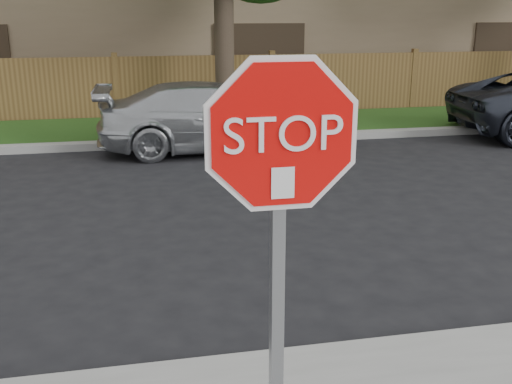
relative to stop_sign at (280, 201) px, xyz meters
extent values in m
plane|color=black|center=(-1.08, 1.48, -1.83)|extent=(90.00, 90.00, 0.00)
cube|color=gray|center=(-1.08, 9.63, -1.75)|extent=(70.00, 0.30, 0.15)
cube|color=#1E4714|center=(-1.08, 11.28, -1.77)|extent=(70.00, 3.00, 0.12)
cube|color=brown|center=(-1.08, 12.88, -1.03)|extent=(70.00, 0.12, 1.60)
cube|color=#8A7355|center=(-1.08, 18.48, 1.17)|extent=(34.00, 8.00, 6.00)
cylinder|color=#382B21|center=(1.42, 11.18, 0.13)|extent=(0.44, 0.44, 3.92)
cube|color=gray|center=(0.00, 0.05, -0.58)|extent=(0.06, 0.06, 2.30)
cylinder|color=white|center=(0.00, -0.02, 0.32)|extent=(1.01, 0.02, 1.01)
cylinder|color=red|center=(0.00, -0.03, 0.32)|extent=(0.93, 0.02, 0.93)
cube|color=white|center=(0.00, -0.05, 0.10)|extent=(0.11, 0.00, 0.15)
imported|color=#B9BDC1|center=(0.92, 9.08, -1.15)|extent=(4.67, 1.93, 1.35)
camera|label=1|loc=(-0.65, -2.62, 0.86)|focal=42.00mm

